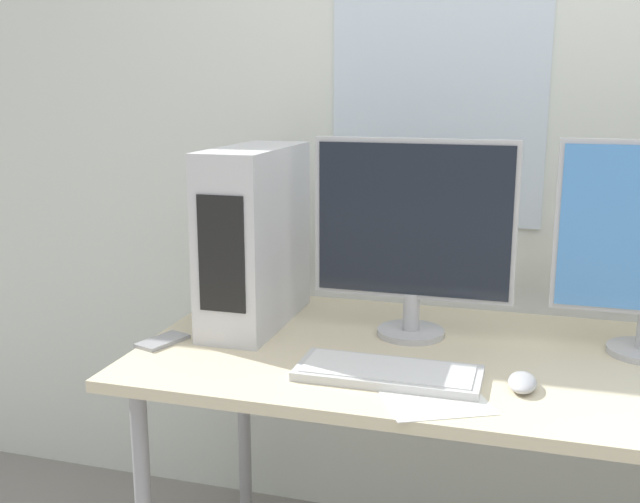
{
  "coord_description": "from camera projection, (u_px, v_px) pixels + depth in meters",
  "views": [
    {
      "loc": [
        -0.25,
        -1.34,
        1.41
      ],
      "look_at": [
        -0.76,
        0.4,
        1.01
      ],
      "focal_mm": 42.0,
      "sensor_mm": 36.0,
      "label": 1
    }
  ],
  "objects": [
    {
      "name": "monitor_main",
      "position": [
        413.0,
        230.0,
        1.89
      ],
      "size": [
        0.51,
        0.17,
        0.51
      ],
      "color": "#B7B7BC",
      "rests_on": "desk"
    },
    {
      "name": "paper_sheet_left",
      "position": [
        426.0,
        389.0,
        1.61
      ],
      "size": [
        0.32,
        0.36,
        0.0
      ],
      "rotation": [
        0.0,
        0.0,
        0.46
      ],
      "color": "white",
      "rests_on": "desk"
    },
    {
      "name": "cell_phone",
      "position": [
        163.0,
        341.0,
        1.89
      ],
      "size": [
        0.11,
        0.15,
        0.01
      ],
      "rotation": [
        0.0,
        0.0,
        -0.32
      ],
      "color": "#99999E",
      "rests_on": "desk"
    },
    {
      "name": "pc_tower",
      "position": [
        255.0,
        237.0,
        2.01
      ],
      "size": [
        0.17,
        0.45,
        0.48
      ],
      "color": "silver",
      "rests_on": "desk"
    },
    {
      "name": "desk",
      "position": [
        640.0,
        392.0,
        1.71
      ],
      "size": [
        2.37,
        0.79,
        0.77
      ],
      "color": "beige",
      "rests_on": "ground_plane"
    },
    {
      "name": "keyboard",
      "position": [
        388.0,
        373.0,
        1.67
      ],
      "size": [
        0.41,
        0.17,
        0.02
      ],
      "color": "silver",
      "rests_on": "desk"
    },
    {
      "name": "mouse",
      "position": [
        522.0,
        382.0,
        1.61
      ],
      "size": [
        0.06,
        0.11,
        0.03
      ],
      "color": "#B2B2B7",
      "rests_on": "desk"
    },
    {
      "name": "wall_back",
      "position": [
        639.0,
        106.0,
        2.06
      ],
      "size": [
        8.0,
        0.07,
        2.7
      ],
      "color": "silver",
      "rests_on": "ground_plane"
    }
  ]
}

